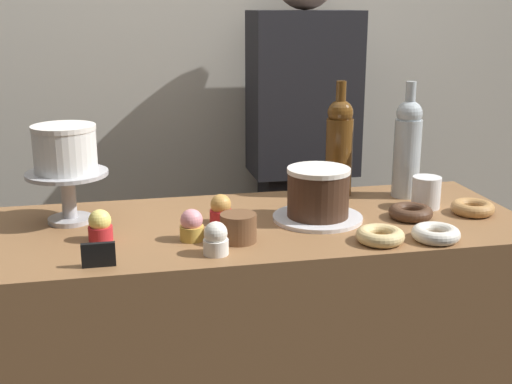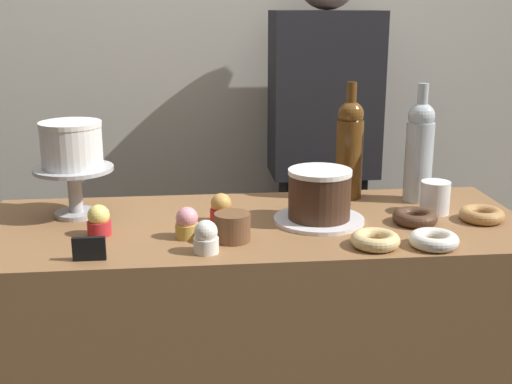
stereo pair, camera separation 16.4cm
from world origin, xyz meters
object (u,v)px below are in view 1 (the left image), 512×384
Objects in this scene: cake_stand_pedestal at (68,188)px; wine_bottle_amber at (339,145)px; barista_figure at (302,175)px; donut_glazed at (380,236)px; cupcake_vanilla at (216,239)px; donut_chocolate at (411,212)px; donut_sugar at (436,234)px; chocolate_round_cake at (318,192)px; cupcake_lemon at (100,226)px; white_layer_cake at (65,149)px; donut_maple at (473,208)px; cupcake_strawberry at (192,226)px; cupcake_caramel at (221,210)px; wine_bottle_clear at (407,147)px; coffee_cup_ceramic at (426,192)px; price_sign_chalkboard at (99,255)px; cookie_stack at (238,228)px.

cake_stand_pedestal is 0.62× the size of wine_bottle_amber.
barista_figure is at bearing 87.86° from wine_bottle_amber.
wine_bottle_amber reaches higher than donut_glazed.
barista_figure is at bearing 35.39° from cake_stand_pedestal.
cupcake_vanilla reaches higher than donut_chocolate.
cupcake_vanilla is 0.66× the size of donut_sugar.
chocolate_round_cake is at bearing -102.24° from barista_figure.
donut_chocolate is at bearing 0.47° from cupcake_lemon.
white_layer_cake is 1.05m from donut_maple.
cake_stand_pedestal reaches higher than cupcake_strawberry.
cake_stand_pedestal is 2.71× the size of cupcake_vanilla.
cupcake_caramel is 0.74m from barista_figure.
chocolate_round_cake is 1.42× the size of donut_glazed.
chocolate_round_cake is 0.35m from wine_bottle_clear.
donut_glazed is at bearing -13.02° from cupcake_lemon.
white_layer_cake is 0.47m from cupcake_vanilla.
donut_sugar is at bearing -94.43° from donut_chocolate.
donut_sugar is (-0.08, -0.36, -0.13)m from wine_bottle_clear.
wine_bottle_clear reaches higher than cupcake_strawberry.
cake_stand_pedestal is at bearing 171.80° from donut_maple.
coffee_cup_ceramic is at bearing 7.18° from chocolate_round_cake.
cupcake_strawberry is 1.00× the size of cupcake_caramel.
donut_sugar is at bearing -138.17° from donut_maple.
wine_bottle_amber reaches higher than price_sign_chalkboard.
donut_glazed is at bearing 1.65° from price_sign_chalkboard.
cake_stand_pedestal reaches higher than cookie_stack.
white_layer_cake reaches higher than cupcake_caramel.
cupcake_caramel is at bearing 147.46° from donut_glazed.
wine_bottle_amber is at bearing 33.03° from cupcake_strawberry.
wine_bottle_amber is 2.91× the size of donut_chocolate.
chocolate_round_cake reaches higher than cupcake_strawberry.
chocolate_round_cake reaches higher than donut_sugar.
donut_chocolate and donut_glazed have the same top height.
donut_glazed is at bearing -13.02° from cookie_stack.
donut_sugar is 0.07× the size of barista_figure.
cupcake_strawberry is 1.06× the size of price_sign_chalkboard.
cookie_stack is at bearing 16.33° from price_sign_chalkboard.
cookie_stack is at bearing 166.98° from donut_glazed.
cupcake_caramel is at bearing 97.51° from cookie_stack.
wine_bottle_amber reaches higher than cupcake_caramel.
donut_maple is 0.13m from coffee_cup_ceramic.
cupcake_lemon reaches higher than donut_sugar.
donut_glazed is at bearing -32.54° from cupcake_caramel.
chocolate_round_cake is 0.10× the size of barista_figure.
cake_stand_pedestal is 0.45m from cupcake_vanilla.
coffee_cup_ceramic is at bearing -73.97° from barista_figure.
donut_maple is (0.29, -0.25, -0.13)m from wine_bottle_amber.
white_layer_cake is at bearing -144.61° from barista_figure.
price_sign_chalkboard is (0.08, -0.32, -0.16)m from white_layer_cake.
wine_bottle_clear reaches higher than donut_sugar.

